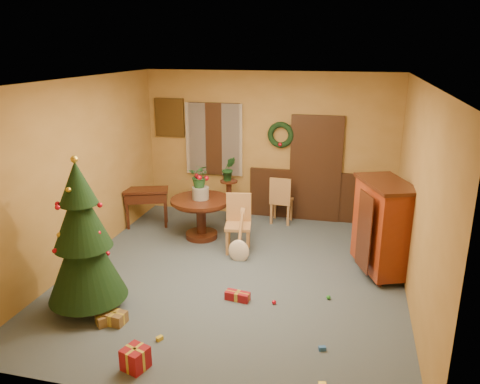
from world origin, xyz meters
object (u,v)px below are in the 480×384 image
(writing_desk, at_px, (146,198))
(sideboard, at_px, (383,225))
(dining_table, at_px, (201,211))
(christmas_tree, at_px, (83,240))
(chair_near, at_px, (238,221))

(writing_desk, xyz_separation_m, sideboard, (4.30, -0.97, 0.22))
(dining_table, relative_size, sideboard, 0.74)
(christmas_tree, distance_m, sideboard, 4.29)
(sideboard, bearing_deg, chair_near, 172.27)
(chair_near, xyz_separation_m, writing_desk, (-1.98, 0.66, 0.03))
(chair_near, relative_size, christmas_tree, 0.47)
(dining_table, distance_m, chair_near, 0.85)
(writing_desk, relative_size, sideboard, 0.64)
(dining_table, xyz_separation_m, christmas_tree, (-0.69, -2.66, 0.47))
(dining_table, xyz_separation_m, chair_near, (0.78, -0.34, 0.00))
(christmas_tree, xyz_separation_m, sideboard, (3.78, 2.01, -0.21))
(christmas_tree, height_order, writing_desk, christmas_tree)
(dining_table, xyz_separation_m, sideboard, (3.10, -0.66, 0.26))
(chair_near, relative_size, sideboard, 0.67)
(dining_table, height_order, writing_desk, same)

